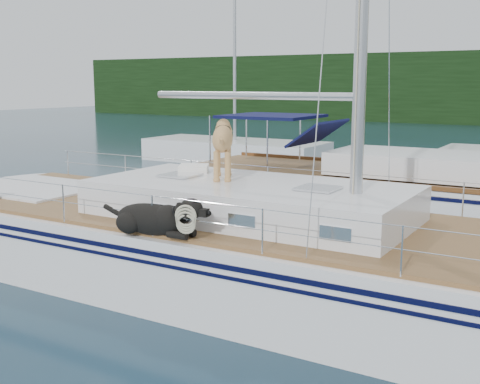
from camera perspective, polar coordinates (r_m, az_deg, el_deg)
The scene contains 4 objects.
ground at distance 10.60m, azimuth -2.91°, elevation -8.46°, with size 120.00×120.00×0.00m, color black.
main_sailboat at distance 10.34m, azimuth -2.54°, elevation -4.98°, with size 12.00×3.86×14.01m.
neighbor_sailboat at distance 15.74m, azimuth 13.70°, elevation -0.17°, with size 11.00×3.50×13.30m.
bg_boat_west at distance 26.31m, azimuth -0.50°, elevation 3.84°, with size 8.00×3.00×11.65m.
Camera 1 is at (5.59, -8.33, 3.41)m, focal length 45.00 mm.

